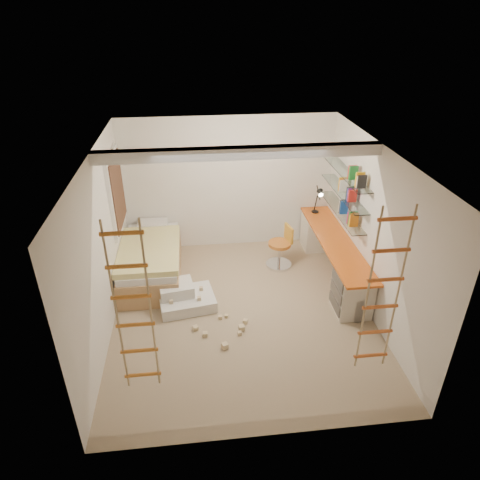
{
  "coord_description": "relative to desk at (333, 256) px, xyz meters",
  "views": [
    {
      "loc": [
        -0.65,
        -5.38,
        4.3
      ],
      "look_at": [
        0.0,
        0.3,
        1.15
      ],
      "focal_mm": 32.0,
      "sensor_mm": 36.0,
      "label": 1
    }
  ],
  "objects": [
    {
      "name": "floor",
      "position": [
        -1.72,
        -0.86,
        -0.4
      ],
      "size": [
        4.5,
        4.5,
        0.0
      ],
      "primitive_type": "plane",
      "color": "#9E8966",
      "rests_on": "ground"
    },
    {
      "name": "ceiling_beam",
      "position": [
        -1.72,
        -0.56,
        2.12
      ],
      "size": [
        4.0,
        0.18,
        0.16
      ],
      "primitive_type": "cube",
      "color": "white",
      "rests_on": "ceiling"
    },
    {
      "name": "window_frame",
      "position": [
        -3.69,
        0.64,
        1.15
      ],
      "size": [
        0.06,
        1.15,
        1.35
      ],
      "primitive_type": "cube",
      "color": "white",
      "rests_on": "wall_left"
    },
    {
      "name": "window_blind",
      "position": [
        -3.65,
        0.64,
        1.15
      ],
      "size": [
        0.02,
        1.0,
        1.2
      ],
      "primitive_type": "cube",
      "color": "#4C2D1E",
      "rests_on": "window_frame"
    },
    {
      "name": "rope_ladder_left",
      "position": [
        -3.07,
        -2.61,
        1.11
      ],
      "size": [
        0.41,
        0.04,
        2.13
      ],
      "primitive_type": null,
      "color": "orange",
      "rests_on": "ceiling"
    },
    {
      "name": "rope_ladder_right",
      "position": [
        -0.37,
        -2.61,
        1.11
      ],
      "size": [
        0.41,
        0.04,
        2.13
      ],
      "primitive_type": null,
      "color": "#CF5223",
      "rests_on": "ceiling"
    },
    {
      "name": "waste_bin",
      "position": [
        0.03,
        -1.17,
        -0.21
      ],
      "size": [
        0.31,
        0.31,
        0.39
      ],
      "primitive_type": "cylinder",
      "color": "white",
      "rests_on": "floor"
    },
    {
      "name": "desk",
      "position": [
        0.0,
        0.0,
        0.0
      ],
      "size": [
        0.56,
        2.8,
        0.75
      ],
      "color": "#D75C19",
      "rests_on": "floor"
    },
    {
      "name": "shelves",
      "position": [
        0.15,
        0.27,
        1.1
      ],
      "size": [
        0.25,
        1.8,
        0.71
      ],
      "color": "white",
      "rests_on": "wall_right"
    },
    {
      "name": "bed",
      "position": [
        -3.2,
        0.36,
        -0.07
      ],
      "size": [
        1.02,
        2.0,
        0.69
      ],
      "color": "#AD7F51",
      "rests_on": "floor"
    },
    {
      "name": "task_lamp",
      "position": [
        -0.05,
        0.96,
        0.73
      ],
      "size": [
        0.14,
        0.36,
        0.57
      ],
      "color": "black",
      "rests_on": "desk"
    },
    {
      "name": "swivel_chair",
      "position": [
        -0.85,
        0.44,
        -0.11
      ],
      "size": [
        0.57,
        0.57,
        0.81
      ],
      "color": "#B46222",
      "rests_on": "floor"
    },
    {
      "name": "play_platform",
      "position": [
        -2.63,
        -0.56,
        -0.25
      ],
      "size": [
        0.97,
        0.81,
        0.39
      ],
      "color": "silver",
      "rests_on": "floor"
    },
    {
      "name": "toy_blocks",
      "position": [
        -2.29,
        -0.96,
        -0.21
      ],
      "size": [
        1.19,
        1.25,
        0.66
      ],
      "color": "#CCB284",
      "rests_on": "floor"
    },
    {
      "name": "books",
      "position": [
        0.15,
        0.27,
        1.18
      ],
      "size": [
        0.14,
        0.58,
        0.92
      ],
      "color": "orange",
      "rests_on": "shelves"
    }
  ]
}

